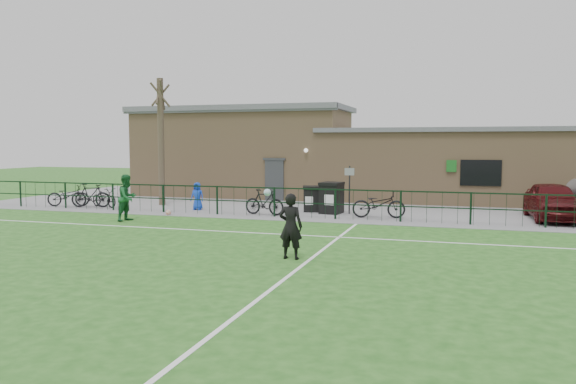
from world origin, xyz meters
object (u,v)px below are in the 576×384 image
(spectator_child, at_px, (197,196))
(ball_ground, at_px, (168,212))
(sign_post, at_px, (349,190))
(wheelie_bin_left, at_px, (311,200))
(bicycle_c, at_px, (104,198))
(bare_tree, at_px, (161,142))
(bicycle_b, at_px, (91,195))
(bicycle_a, at_px, (68,195))
(wheelie_bin_right, at_px, (332,199))
(bicycle_e, at_px, (379,204))
(car_maroon, at_px, (553,201))
(outfield_player, at_px, (127,198))
(bicycle_d, at_px, (264,202))

(spectator_child, xyz_separation_m, ball_ground, (-0.38, -1.90, -0.52))
(spectator_child, distance_m, ball_ground, 2.00)
(sign_post, relative_size, spectator_child, 1.64)
(wheelie_bin_left, bearing_deg, ball_ground, -167.11)
(spectator_child, bearing_deg, bicycle_c, -178.59)
(bare_tree, distance_m, bicycle_b, 4.03)
(wheelie_bin_left, relative_size, spectator_child, 0.83)
(bicycle_a, bearing_deg, bicycle_b, -114.13)
(bicycle_b, bearing_deg, spectator_child, -98.32)
(bare_tree, distance_m, ball_ground, 4.84)
(wheelie_bin_left, bearing_deg, wheelie_bin_right, -36.97)
(bicycle_e, bearing_deg, bare_tree, 71.94)
(car_maroon, xyz_separation_m, outfield_player, (-15.54, -4.99, 0.14))
(bicycle_b, distance_m, bicycle_c, 0.60)
(bare_tree, height_order, bicycle_a, bare_tree)
(bicycle_b, height_order, spectator_child, spectator_child)
(outfield_player, distance_m, ball_ground, 2.20)
(sign_post, height_order, ball_ground, sign_post)
(ball_ground, bearing_deg, wheelie_bin_right, 20.91)
(wheelie_bin_right, bearing_deg, wheelie_bin_left, 165.77)
(sign_post, height_order, bicycle_a, sign_post)
(bicycle_d, xyz_separation_m, spectator_child, (-3.42, 0.78, 0.08))
(car_maroon, distance_m, bicycle_a, 20.98)
(bare_tree, xyz_separation_m, sign_post, (9.20, -0.72, -1.98))
(bare_tree, height_order, bicycle_d, bare_tree)
(outfield_player, relative_size, ball_ground, 7.93)
(sign_post, relative_size, outfield_player, 1.13)
(bicycle_a, xyz_separation_m, bicycle_d, (9.83, -0.31, 0.02))
(car_maroon, bearing_deg, bare_tree, 176.34)
(sign_post, xyz_separation_m, bicycle_b, (-11.81, -1.17, -0.45))
(wheelie_bin_right, xyz_separation_m, spectator_child, (-5.95, -0.52, -0.00))
(car_maroon, relative_size, bicycle_c, 2.55)
(sign_post, bearing_deg, outfield_player, -149.93)
(bicycle_a, relative_size, bicycle_d, 1.10)
(bicycle_b, height_order, outfield_player, outfield_player)
(wheelie_bin_left, distance_m, sign_post, 1.81)
(spectator_child, height_order, outfield_player, outfield_player)
(bicycle_b, bearing_deg, car_maroon, -99.52)
(bicycle_a, bearing_deg, wheelie_bin_left, -103.90)
(bare_tree, relative_size, bicycle_c, 3.58)
(car_maroon, height_order, outfield_player, outfield_player)
(bare_tree, height_order, car_maroon, bare_tree)
(bicycle_c, height_order, ball_ground, bicycle_c)
(bare_tree, xyz_separation_m, bicycle_b, (-2.60, -1.89, -2.43))
(wheelie_bin_left, relative_size, car_maroon, 0.24)
(bicycle_d, relative_size, bicycle_e, 0.85)
(wheelie_bin_right, relative_size, ball_ground, 5.47)
(bare_tree, bearing_deg, wheelie_bin_right, -5.56)
(bicycle_e, bearing_deg, outfield_player, 102.13)
(wheelie_bin_left, distance_m, car_maroon, 9.54)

